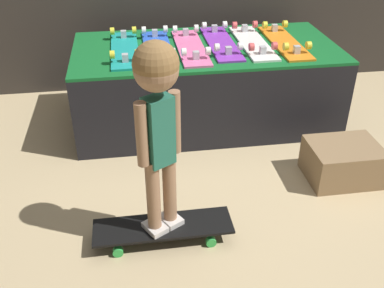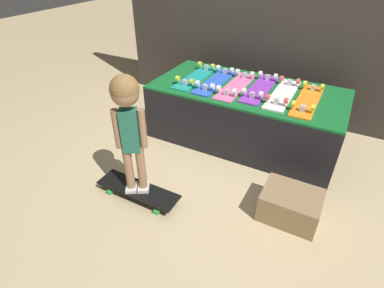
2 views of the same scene
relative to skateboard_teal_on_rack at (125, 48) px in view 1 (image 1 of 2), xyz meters
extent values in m
plane|color=tan|center=(0.57, -0.59, -0.59)|extent=(16.00, 16.00, 0.00)
cube|color=black|center=(0.57, 0.01, -0.31)|extent=(1.85, 0.90, 0.56)
cube|color=#146028|center=(0.57, 0.01, -0.03)|extent=(1.85, 0.90, 0.02)
cube|color=teal|center=(0.00, 0.00, -0.01)|extent=(0.18, 0.73, 0.01)
cube|color=#B7B7BC|center=(0.00, 0.24, 0.02)|extent=(0.04, 0.04, 0.05)
cylinder|color=yellow|center=(0.08, 0.24, 0.05)|extent=(0.03, 0.05, 0.05)
cylinder|color=yellow|center=(-0.08, 0.24, 0.05)|extent=(0.03, 0.05, 0.05)
cube|color=#B7B7BC|center=(0.00, -0.24, 0.02)|extent=(0.04, 0.04, 0.05)
cylinder|color=yellow|center=(0.08, -0.24, 0.05)|extent=(0.03, 0.05, 0.05)
cylinder|color=yellow|center=(-0.08, -0.24, 0.05)|extent=(0.03, 0.05, 0.05)
cube|color=blue|center=(0.23, -0.01, -0.01)|extent=(0.18, 0.73, 0.01)
cube|color=#B7B7BC|center=(0.23, 0.23, 0.02)|extent=(0.04, 0.04, 0.05)
cylinder|color=white|center=(0.30, 0.23, 0.05)|extent=(0.03, 0.05, 0.05)
cylinder|color=white|center=(0.15, 0.23, 0.05)|extent=(0.03, 0.05, 0.05)
cube|color=#B7B7BC|center=(0.23, -0.25, 0.02)|extent=(0.04, 0.04, 0.05)
cylinder|color=white|center=(0.30, -0.25, 0.05)|extent=(0.03, 0.05, 0.05)
cylinder|color=white|center=(0.15, -0.25, 0.05)|extent=(0.03, 0.05, 0.05)
cube|color=pink|center=(0.45, -0.02, -0.01)|extent=(0.18, 0.73, 0.01)
cube|color=#B7B7BC|center=(0.45, 0.22, 0.02)|extent=(0.04, 0.04, 0.05)
cylinder|color=white|center=(0.53, 0.22, 0.05)|extent=(0.03, 0.05, 0.05)
cylinder|color=white|center=(0.37, 0.22, 0.05)|extent=(0.03, 0.05, 0.05)
cube|color=#B7B7BC|center=(0.45, -0.26, 0.02)|extent=(0.04, 0.04, 0.05)
cylinder|color=white|center=(0.53, -0.26, 0.05)|extent=(0.03, 0.05, 0.05)
cylinder|color=white|center=(0.37, -0.26, 0.05)|extent=(0.03, 0.05, 0.05)
cube|color=purple|center=(0.68, 0.03, -0.01)|extent=(0.18, 0.73, 0.01)
cube|color=#B7B7BC|center=(0.68, 0.27, 0.02)|extent=(0.04, 0.04, 0.05)
cylinder|color=white|center=(0.76, 0.27, 0.05)|extent=(0.03, 0.05, 0.05)
cylinder|color=white|center=(0.60, 0.27, 0.05)|extent=(0.03, 0.05, 0.05)
cube|color=#B7B7BC|center=(0.68, -0.21, 0.02)|extent=(0.04, 0.04, 0.05)
cylinder|color=white|center=(0.76, -0.21, 0.05)|extent=(0.03, 0.05, 0.05)
cylinder|color=white|center=(0.60, -0.21, 0.05)|extent=(0.03, 0.05, 0.05)
cube|color=white|center=(0.90, 0.01, -0.01)|extent=(0.18, 0.73, 0.01)
cube|color=#B7B7BC|center=(0.90, 0.25, 0.02)|extent=(0.04, 0.04, 0.05)
cylinder|color=#D84C4C|center=(0.98, 0.25, 0.05)|extent=(0.03, 0.05, 0.05)
cylinder|color=#D84C4C|center=(0.83, 0.25, 0.05)|extent=(0.03, 0.05, 0.05)
cube|color=#B7B7BC|center=(0.90, -0.23, 0.02)|extent=(0.04, 0.04, 0.05)
cylinder|color=#D84C4C|center=(0.98, -0.23, 0.05)|extent=(0.03, 0.05, 0.05)
cylinder|color=#D84C4C|center=(0.83, -0.23, 0.05)|extent=(0.03, 0.05, 0.05)
cube|color=orange|center=(1.13, -0.02, -0.01)|extent=(0.18, 0.73, 0.01)
cube|color=#B7B7BC|center=(1.13, 0.22, 0.02)|extent=(0.04, 0.04, 0.05)
cylinder|color=yellow|center=(1.21, 0.22, 0.05)|extent=(0.03, 0.05, 0.05)
cylinder|color=yellow|center=(1.05, 0.22, 0.05)|extent=(0.03, 0.05, 0.05)
cube|color=#B7B7BC|center=(1.13, -0.26, 0.02)|extent=(0.04, 0.04, 0.05)
cylinder|color=yellow|center=(1.21, -0.26, 0.05)|extent=(0.03, 0.05, 0.05)
cylinder|color=yellow|center=(1.05, -0.26, 0.05)|extent=(0.03, 0.05, 0.05)
cube|color=black|center=(0.13, -1.26, -0.51)|extent=(0.71, 0.20, 0.01)
cube|color=#B7B7BC|center=(0.36, -1.26, -0.54)|extent=(0.04, 0.04, 0.05)
cylinder|color=green|center=(0.36, -1.17, -0.57)|extent=(0.05, 0.03, 0.05)
cylinder|color=green|center=(0.36, -1.34, -0.57)|extent=(0.05, 0.03, 0.05)
cube|color=#B7B7BC|center=(-0.11, -1.26, -0.54)|extent=(0.04, 0.04, 0.05)
cylinder|color=green|center=(-0.11, -1.17, -0.57)|extent=(0.05, 0.03, 0.05)
cylinder|color=green|center=(-0.11, -1.34, -0.57)|extent=(0.05, 0.03, 0.05)
cube|color=silver|center=(0.17, -1.23, -0.49)|extent=(0.14, 0.15, 0.03)
cylinder|color=#997051|center=(0.17, -1.23, -0.28)|extent=(0.07, 0.07, 0.39)
cube|color=silver|center=(0.09, -1.28, -0.49)|extent=(0.14, 0.15, 0.03)
cylinder|color=#997051|center=(0.09, -1.28, -0.28)|extent=(0.07, 0.07, 0.39)
cube|color=#236651|center=(0.13, -1.26, 0.05)|extent=(0.15, 0.14, 0.34)
cylinder|color=#997051|center=(0.20, -1.21, 0.07)|extent=(0.05, 0.05, 0.31)
cylinder|color=#997051|center=(0.05, -1.30, 0.07)|extent=(0.05, 0.05, 0.31)
sphere|color=#997051|center=(0.13, -1.26, 0.35)|extent=(0.19, 0.19, 0.19)
sphere|color=olive|center=(0.13, -1.26, 0.37)|extent=(0.20, 0.20, 0.20)
cube|color=#8E704C|center=(1.26, -0.88, -0.48)|extent=(0.42, 0.34, 0.23)
camera|label=1|loc=(0.01, -2.99, 1.05)|focal=42.00mm
camera|label=2|loc=(1.37, -2.64, 1.16)|focal=28.00mm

